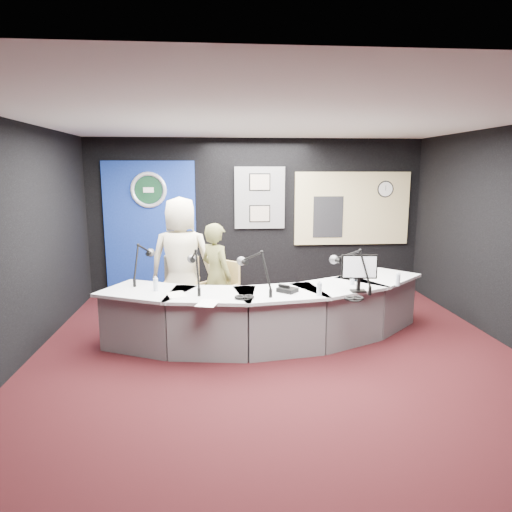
{
  "coord_description": "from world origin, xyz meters",
  "views": [
    {
      "loc": [
        -0.71,
        -5.21,
        2.23
      ],
      "look_at": [
        -0.2,
        0.8,
        1.1
      ],
      "focal_mm": 32.0,
      "sensor_mm": 36.0,
      "label": 1
    }
  ],
  "objects": [
    {
      "name": "ground",
      "position": [
        0.0,
        0.0,
        0.0
      ],
      "size": [
        6.0,
        6.0,
        0.0
      ],
      "primitive_type": "plane",
      "color": "black",
      "rests_on": "ground"
    },
    {
      "name": "ceiling",
      "position": [
        0.0,
        0.0,
        2.8
      ],
      "size": [
        6.0,
        6.0,
        0.02
      ],
      "primitive_type": "cube",
      "color": "silver",
      "rests_on": "ground"
    },
    {
      "name": "wall_back",
      "position": [
        0.0,
        3.0,
        1.4
      ],
      "size": [
        6.0,
        0.02,
        2.8
      ],
      "primitive_type": "cube",
      "color": "black",
      "rests_on": "ground"
    },
    {
      "name": "wall_front",
      "position": [
        0.0,
        -3.0,
        1.4
      ],
      "size": [
        6.0,
        0.02,
        2.8
      ],
      "primitive_type": "cube",
      "color": "black",
      "rests_on": "ground"
    },
    {
      "name": "wall_left",
      "position": [
        -3.0,
        0.0,
        1.4
      ],
      "size": [
        0.02,
        6.0,
        2.8
      ],
      "primitive_type": "cube",
      "color": "black",
      "rests_on": "ground"
    },
    {
      "name": "broadcast_desk",
      "position": [
        -0.05,
        0.55,
        0.38
      ],
      "size": [
        4.5,
        1.9,
        0.75
      ],
      "primitive_type": null,
      "color": "silver",
      "rests_on": "ground"
    },
    {
      "name": "backdrop_panel",
      "position": [
        -1.9,
        2.97,
        1.25
      ],
      "size": [
        1.6,
        0.05,
        2.3
      ],
      "primitive_type": "cube",
      "color": "navy",
      "rests_on": "wall_back"
    },
    {
      "name": "agency_seal",
      "position": [
        -1.9,
        2.93,
        1.9
      ],
      "size": [
        0.63,
        0.07,
        0.63
      ],
      "primitive_type": "torus",
      "rotation": [
        1.57,
        0.0,
        0.0
      ],
      "color": "silver",
      "rests_on": "backdrop_panel"
    },
    {
      "name": "seal_center",
      "position": [
        -1.9,
        2.94,
        1.9
      ],
      "size": [
        0.48,
        0.01,
        0.48
      ],
      "primitive_type": "cylinder",
      "rotation": [
        1.57,
        0.0,
        0.0
      ],
      "color": "#0E331C",
      "rests_on": "backdrop_panel"
    },
    {
      "name": "pinboard",
      "position": [
        0.05,
        2.97,
        1.75
      ],
      "size": [
        0.9,
        0.04,
        1.1
      ],
      "primitive_type": "cube",
      "color": "slate",
      "rests_on": "wall_back"
    },
    {
      "name": "framed_photo_upper",
      "position": [
        0.05,
        2.94,
        2.03
      ],
      "size": [
        0.34,
        0.02,
        0.27
      ],
      "primitive_type": "cube",
      "color": "gray",
      "rests_on": "pinboard"
    },
    {
      "name": "framed_photo_lower",
      "position": [
        0.05,
        2.94,
        1.47
      ],
      "size": [
        0.34,
        0.02,
        0.27
      ],
      "primitive_type": "cube",
      "color": "gray",
      "rests_on": "pinboard"
    },
    {
      "name": "booth_window_frame",
      "position": [
        1.75,
        2.97,
        1.55
      ],
      "size": [
        2.12,
        0.06,
        1.32
      ],
      "primitive_type": "cube",
      "color": "tan",
      "rests_on": "wall_back"
    },
    {
      "name": "booth_glow",
      "position": [
        1.75,
        2.96,
        1.55
      ],
      "size": [
        2.0,
        0.02,
        1.2
      ],
      "primitive_type": "cube",
      "color": "#D7B387",
      "rests_on": "booth_window_frame"
    },
    {
      "name": "equipment_rack",
      "position": [
        1.3,
        2.94,
        1.4
      ],
      "size": [
        0.55,
        0.02,
        0.75
      ],
      "primitive_type": "cube",
      "color": "black",
      "rests_on": "booth_window_frame"
    },
    {
      "name": "wall_clock",
      "position": [
        2.35,
        2.94,
        1.9
      ],
      "size": [
        0.28,
        0.01,
        0.28
      ],
      "primitive_type": "cylinder",
      "rotation": [
        1.57,
        0.0,
        0.0
      ],
      "color": "white",
      "rests_on": "booth_window_frame"
    },
    {
      "name": "armchair_left",
      "position": [
        -1.24,
        1.37,
        0.53
      ],
      "size": [
        0.6,
        0.6,
        1.05
      ],
      "primitive_type": null,
      "rotation": [
        0.0,
        0.0,
        -0.02
      ],
      "color": "tan",
      "rests_on": "ground"
    },
    {
      "name": "armchair_right",
      "position": [
        -0.74,
        1.09,
        0.43
      ],
      "size": [
        0.69,
        0.69,
        0.86
      ],
      "primitive_type": null,
      "rotation": [
        0.0,
        0.0,
        -0.77
      ],
      "color": "tan",
      "rests_on": "ground"
    },
    {
      "name": "draped_jacket",
      "position": [
        -1.27,
        1.62,
        0.62
      ],
      "size": [
        0.5,
        0.11,
        0.7
      ],
      "primitive_type": "cube",
      "rotation": [
        0.0,
        0.0,
        -0.02
      ],
      "color": "gray",
      "rests_on": "armchair_left"
    },
    {
      "name": "person_man",
      "position": [
        -1.24,
        1.37,
        0.94
      ],
      "size": [
        0.96,
        0.67,
        1.87
      ],
      "primitive_type": "imported",
      "rotation": [
        0.0,
        0.0,
        3.06
      ],
      "color": "beige",
      "rests_on": "ground"
    },
    {
      "name": "person_woman",
      "position": [
        -0.74,
        1.09,
        0.76
      ],
      "size": [
        0.64,
        0.66,
        1.52
      ],
      "primitive_type": "imported",
      "rotation": [
        0.0,
        0.0,
        2.29
      ],
      "color": "brown",
      "rests_on": "ground"
    },
    {
      "name": "computer_monitor",
      "position": [
        1.02,
        0.15,
        1.07
      ],
      "size": [
        0.47,
        0.08,
        0.32
      ],
      "primitive_type": "cube",
      "rotation": [
        0.0,
        0.0,
        -0.11
      ],
      "color": "black",
      "rests_on": "broadcast_desk"
    },
    {
      "name": "desk_phone",
      "position": [
        0.14,
        0.22,
        0.78
      ],
      "size": [
        0.28,
        0.28,
        0.06
      ],
      "primitive_type": "cube",
      "rotation": [
        0.0,
        0.0,
        -0.73
      ],
      "color": "black",
      "rests_on": "broadcast_desk"
    },
    {
      "name": "headphones_near",
      "position": [
        0.86,
        -0.2,
        0.77
      ],
      "size": [
        0.21,
        0.21,
        0.04
      ],
      "primitive_type": "torus",
      "color": "black",
      "rests_on": "broadcast_desk"
    },
    {
      "name": "headphones_far",
      "position": [
        -0.41,
        -0.04,
        0.77
      ],
      "size": [
        0.2,
        0.2,
        0.03
      ],
      "primitive_type": "torus",
      "color": "black",
      "rests_on": "broadcast_desk"
    },
    {
      "name": "paper_stack",
      "position": [
        -1.22,
        0.2,
        0.75
      ],
      "size": [
        0.28,
        0.35,
        0.0
      ],
      "primitive_type": "cube",
      "rotation": [
        0.0,
        0.0,
        0.28
      ],
      "color": "white",
      "rests_on": "broadcast_desk"
    },
    {
      "name": "notepad",
      "position": [
        -0.83,
        -0.2,
        0.75
      ],
      "size": [
        0.29,
        0.36,
        0.0
      ],
      "primitive_type": "cube",
      "rotation": [
        0.0,
        0.0,
        -0.29
      ],
      "color": "white",
      "rests_on": "broadcast_desk"
    },
    {
      "name": "boom_mic_a",
      "position": [
        -1.73,
        0.94,
        1.05
      ],
      "size": [
        0.25,
        0.73,
        0.6
      ],
      "primitive_type": null,
      "color": "black",
      "rests_on": "broadcast_desk"
    },
    {
      "name": "boom_mic_b",
      "position": [
        -1.0,
        0.42,
        1.05
      ],
      "size": [
        0.23,
        0.73,
        0.6
      ],
      "primitive_type": null,
      "color": "black",
      "rests_on": "broadcast_desk"
    },
    {
      "name": "boom_mic_c",
      "position": [
        -0.25,
        0.25,
        1.05
      ],
      "size": [
        0.44,
        0.65,
        0.6
      ],
      "primitive_type": null,
      "color": "black",
      "rests_on": "broadcast_desk"
    },
    {
      "name": "boom_mic_d",
      "position": [
        0.96,
        0.26,
        1.05
      ],
      "size": [
        0.44,
        0.65,
        0.6
      ],
      "primitive_type": null,
      "color": "black",
      "rests_on": "broadcast_desk"
    },
    {
      "name": "water_bottles",
      "position": [
        0.07,
        0.25,
        0.84
      ],
      "size": [
        3.18,
        0.56,
        0.18
      ],
      "primitive_type": null,
      "color": "silver",
      "rests_on": "broadcast_desk"
    }
  ]
}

